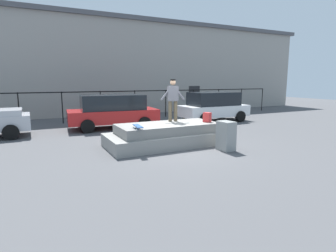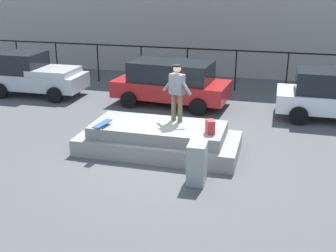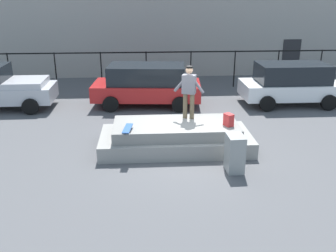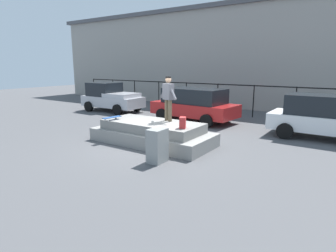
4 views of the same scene
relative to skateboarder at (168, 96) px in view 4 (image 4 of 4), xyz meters
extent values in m
plane|color=#4C4C4F|center=(-0.16, -0.68, -1.78)|extent=(60.00, 60.00, 0.00)
cube|color=gray|center=(-0.44, -0.43, -1.54)|extent=(4.62, 2.06, 0.47)
cube|color=gray|center=(-0.44, -0.43, -1.13)|extent=(3.79, 1.69, 0.35)
cylinder|color=brown|center=(0.10, -0.04, -0.55)|extent=(0.14, 0.14, 0.81)
cylinder|color=brown|center=(-0.10, 0.04, -0.55)|extent=(0.14, 0.14, 0.81)
cube|color=#595960|center=(0.00, 0.00, 0.14)|extent=(0.47, 0.36, 0.59)
cylinder|color=#595960|center=(0.24, -0.08, 0.14)|extent=(0.46, 0.24, 0.54)
cylinder|color=#595960|center=(-0.24, 0.08, 0.14)|extent=(0.46, 0.24, 0.54)
sphere|color=tan|center=(0.00, 0.00, 0.58)|extent=(0.22, 0.22, 0.22)
cylinder|color=black|center=(0.00, 0.00, 0.68)|extent=(0.27, 0.27, 0.05)
cube|color=#264C8C|center=(-1.87, -1.07, -0.85)|extent=(0.30, 0.80, 0.02)
cylinder|color=silver|center=(-1.74, -0.84, -0.93)|extent=(0.04, 0.06, 0.06)
cylinder|color=silver|center=(-1.94, -0.81, -0.93)|extent=(0.04, 0.06, 0.06)
cylinder|color=silver|center=(-1.81, -1.34, -0.93)|extent=(0.04, 0.06, 0.06)
cylinder|color=silver|center=(-2.01, -1.31, -0.93)|extent=(0.04, 0.06, 0.06)
cube|color=red|center=(1.11, -0.77, -0.77)|extent=(0.30, 0.34, 0.37)
cube|color=#B7B7BC|center=(-7.10, 4.12, -1.14)|extent=(4.02, 1.75, 0.64)
cube|color=black|center=(-7.80, 4.11, -0.40)|extent=(1.82, 1.60, 0.84)
cube|color=#B7B7BC|center=(-6.29, 4.13, -0.70)|extent=(1.82, 1.65, 0.24)
cylinder|color=black|center=(-8.35, 4.99, -1.46)|extent=(0.64, 0.23, 0.64)
cylinder|color=black|center=(-8.33, 3.23, -1.46)|extent=(0.64, 0.23, 0.64)
cylinder|color=black|center=(-5.86, 5.01, -1.46)|extent=(0.64, 0.23, 0.64)
cylinder|color=black|center=(-5.85, 3.25, -1.46)|extent=(0.64, 0.23, 0.64)
cube|color=#B21E1E|center=(-1.26, 4.23, -1.14)|extent=(4.60, 2.29, 0.64)
cube|color=black|center=(-1.26, 4.23, -0.44)|extent=(3.25, 1.95, 0.75)
cylinder|color=black|center=(-2.56, 5.32, -1.46)|extent=(0.66, 0.27, 0.64)
cylinder|color=black|center=(-2.72, 3.36, -1.46)|extent=(0.66, 0.27, 0.64)
cylinder|color=black|center=(0.19, 5.09, -1.46)|extent=(0.66, 0.27, 0.64)
cylinder|color=black|center=(0.03, 3.13, -1.46)|extent=(0.66, 0.27, 0.64)
cube|color=white|center=(4.83, 3.96, -1.14)|extent=(4.12, 1.85, 0.64)
cube|color=black|center=(4.83, 3.96, -0.43)|extent=(2.88, 1.63, 0.78)
cylinder|color=black|center=(3.55, 4.91, -1.46)|extent=(0.64, 0.22, 0.64)
cylinder|color=black|center=(3.55, 3.02, -1.46)|extent=(0.64, 0.22, 0.64)
cube|color=gray|center=(1.02, -2.07, -1.26)|extent=(0.46, 0.61, 1.03)
cylinder|color=black|center=(-12.16, 7.05, -0.87)|extent=(0.06, 0.06, 1.81)
cylinder|color=black|center=(-9.98, 7.05, -0.87)|extent=(0.06, 0.06, 1.81)
cylinder|color=black|center=(-7.79, 7.05, -0.87)|extent=(0.06, 0.06, 1.81)
cylinder|color=black|center=(-5.61, 7.05, -0.87)|extent=(0.06, 0.06, 1.81)
cylinder|color=black|center=(-3.43, 7.05, -0.87)|extent=(0.06, 0.06, 1.81)
cylinder|color=black|center=(-1.25, 7.05, -0.87)|extent=(0.06, 0.06, 1.81)
cylinder|color=black|center=(0.93, 7.05, -0.87)|extent=(0.06, 0.06, 1.81)
cylinder|color=black|center=(3.12, 7.05, -0.87)|extent=(0.06, 0.06, 1.81)
cube|color=black|center=(-0.16, 7.05, -0.01)|extent=(24.00, 0.04, 0.06)
cube|color=gray|center=(-0.16, 13.15, 1.54)|extent=(35.40, 7.16, 6.64)
cube|color=#4C4C51|center=(-0.16, 13.15, 5.01)|extent=(36.11, 7.52, 0.30)
camera|label=1|loc=(-5.00, -9.62, 0.64)|focal=29.44mm
camera|label=2|loc=(2.73, -11.21, 3.03)|focal=44.67mm
camera|label=3|loc=(-1.37, -11.15, 2.92)|focal=40.18mm
camera|label=4|loc=(5.94, -8.67, 1.10)|focal=30.42mm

